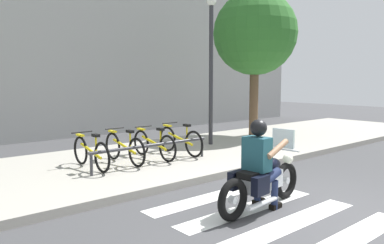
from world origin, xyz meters
The scene contains 16 objects.
ground_plane centered at (0.00, 0.00, 0.00)m, with size 48.00×48.00×0.00m, color #424244.
sidewalk centered at (0.00, 4.54, 0.07)m, with size 24.00×4.40×0.15m, color #A8A399.
crosswalk_stripe_1 centered at (-0.69, -0.80, 0.00)m, with size 2.80×0.40×0.01m, color white.
crosswalk_stripe_2 centered at (-0.69, 0.00, 0.00)m, with size 2.80×0.40×0.01m, color white.
crosswalk_stripe_3 centered at (-0.69, 0.80, 0.00)m, with size 2.80×0.40×0.01m, color white.
crosswalk_stripe_4 centered at (-0.69, 1.60, 0.00)m, with size 2.80×0.40×0.01m, color white.
motorcycle centered at (-0.53, 0.67, 0.46)m, with size 2.09×0.70×1.22m.
rider centered at (-0.60, 0.67, 0.82)m, with size 0.66×0.58×1.43m.
bicycle_0 centered at (-1.70, 4.33, 0.50)m, with size 0.48×1.63×0.77m.
bicycle_1 centered at (-0.90, 4.33, 0.51)m, with size 0.48×1.68×0.78m.
bicycle_2 centered at (-0.09, 4.33, 0.50)m, with size 0.48×1.71×0.76m.
bicycle_3 centered at (0.71, 4.33, 0.51)m, with size 0.48×1.71×0.79m.
bike_rack centered at (-0.49, 3.78, 0.56)m, with size 3.01×0.07×0.49m.
street_lamp centered at (2.33, 4.94, 2.65)m, with size 0.28×0.28×4.39m.
tree_near_rack centered at (4.70, 5.34, 3.55)m, with size 2.78×2.78×4.97m.
building_backdrop centered at (0.00, 10.24, 4.42)m, with size 24.00×1.20×8.84m, color #949494.
Camera 1 is at (-5.08, -3.01, 2.03)m, focal length 34.98 mm.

